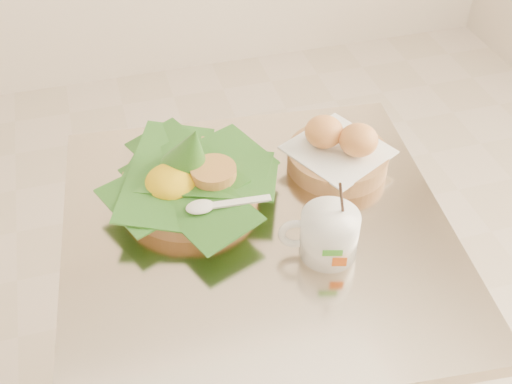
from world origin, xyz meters
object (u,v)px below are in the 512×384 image
object	(u,v)px
coffee_mug	(328,233)
bread_basket	(339,151)
cafe_table	(258,305)
rice_basket	(190,177)

from	to	relation	value
coffee_mug	bread_basket	bearing A→B (deg)	63.83
cafe_table	coffee_mug	xyz separation A→B (m)	(0.10, -0.09, 0.27)
rice_basket	bread_basket	size ratio (longest dim) A/B	1.40
cafe_table	rice_basket	size ratio (longest dim) A/B	2.38
bread_basket	coffee_mug	xyz separation A→B (m)	(-0.11, -0.22, 0.01)
rice_basket	cafe_table	bearing A→B (deg)	-52.03
cafe_table	bread_basket	bearing A→B (deg)	32.08
cafe_table	rice_basket	xyz separation A→B (m)	(-0.10, 0.13, 0.26)
cafe_table	rice_basket	world-z (taller)	rice_basket
cafe_table	bread_basket	size ratio (longest dim) A/B	3.33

